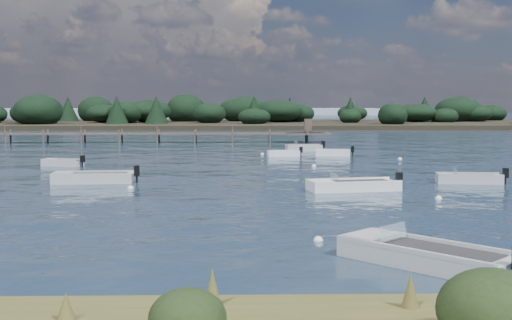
{
  "coord_description": "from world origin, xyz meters",
  "views": [
    {
      "loc": [
        -3.53,
        -25.49,
        4.52
      ],
      "look_at": [
        -2.69,
        14.0,
        1.0
      ],
      "focal_mm": 45.0,
      "sensor_mm": 36.0,
      "label": 1
    }
  ],
  "objects_px": {
    "tender_far_white": "(283,155)",
    "dinghy_mid_white_a": "(353,187)",
    "dinghy_extra_a": "(304,149)",
    "tender_far_grey_b": "(333,154)",
    "jetty": "(83,134)",
    "dinghy_extra_b": "(469,180)",
    "dinghy_near_olive": "(425,259)",
    "dinghy_mid_grey": "(93,180)",
    "tender_far_grey": "(63,164)"
  },
  "relations": [
    {
      "from": "tender_far_grey",
      "to": "dinghy_near_olive",
      "type": "bearing_deg",
      "value": -57.78
    },
    {
      "from": "tender_far_grey_b",
      "to": "tender_far_grey",
      "type": "xyz_separation_m",
      "value": [
        -20.71,
        -8.46,
        -0.01
      ]
    },
    {
      "from": "dinghy_mid_white_a",
      "to": "jetty",
      "type": "distance_m",
      "value": 47.17
    },
    {
      "from": "dinghy_extra_b",
      "to": "tender_far_grey",
      "type": "relative_size",
      "value": 1.23
    },
    {
      "from": "tender_far_white",
      "to": "dinghy_mid_white_a",
      "type": "relative_size",
      "value": 0.6
    },
    {
      "from": "tender_far_white",
      "to": "jetty",
      "type": "relative_size",
      "value": 0.05
    },
    {
      "from": "tender_far_grey",
      "to": "dinghy_mid_grey",
      "type": "xyz_separation_m",
      "value": [
        4.43,
        -9.74,
        0.02
      ]
    },
    {
      "from": "tender_far_white",
      "to": "dinghy_extra_b",
      "type": "bearing_deg",
      "value": -63.26
    },
    {
      "from": "dinghy_extra_a",
      "to": "dinghy_extra_b",
      "type": "bearing_deg",
      "value": -74.09
    },
    {
      "from": "dinghy_extra_b",
      "to": "dinghy_mid_white_a",
      "type": "relative_size",
      "value": 0.78
    },
    {
      "from": "jetty",
      "to": "tender_far_grey_b",
      "type": "bearing_deg",
      "value": -36.04
    },
    {
      "from": "tender_far_white",
      "to": "dinghy_mid_white_a",
      "type": "distance_m",
      "value": 21.37
    },
    {
      "from": "dinghy_near_olive",
      "to": "dinghy_mid_grey",
      "type": "height_order",
      "value": "dinghy_near_olive"
    },
    {
      "from": "tender_far_white",
      "to": "dinghy_mid_grey",
      "type": "bearing_deg",
      "value": -124.04
    },
    {
      "from": "tender_far_white",
      "to": "dinghy_mid_grey",
      "type": "height_order",
      "value": "dinghy_mid_grey"
    },
    {
      "from": "tender_far_grey",
      "to": "dinghy_mid_white_a",
      "type": "xyz_separation_m",
      "value": [
        18.66,
        -13.26,
        0.01
      ]
    },
    {
      "from": "tender_far_white",
      "to": "dinghy_extra_a",
      "type": "relative_size",
      "value": 0.8
    },
    {
      "from": "dinghy_extra_a",
      "to": "jetty",
      "type": "xyz_separation_m",
      "value": [
        -23.99,
        13.29,
        0.81
      ]
    },
    {
      "from": "tender_far_white",
      "to": "tender_far_grey_b",
      "type": "bearing_deg",
      "value": 6.23
    },
    {
      "from": "tender_far_grey_b",
      "to": "dinghy_extra_a",
      "type": "xyz_separation_m",
      "value": [
        -1.99,
        5.62,
        0.01
      ]
    },
    {
      "from": "tender_far_white",
      "to": "dinghy_near_olive",
      "type": "xyz_separation_m",
      "value": [
        1.62,
        -36.6,
        0.02
      ]
    },
    {
      "from": "tender_far_grey",
      "to": "dinghy_extra_a",
      "type": "relative_size",
      "value": 0.85
    },
    {
      "from": "tender_far_grey_b",
      "to": "dinghy_mid_white_a",
      "type": "distance_m",
      "value": 21.82
    },
    {
      "from": "tender_far_white",
      "to": "dinghy_near_olive",
      "type": "bearing_deg",
      "value": -87.47
    },
    {
      "from": "dinghy_mid_grey",
      "to": "dinghy_extra_b",
      "type": "bearing_deg",
      "value": -1.95
    },
    {
      "from": "tender_far_white",
      "to": "tender_far_grey",
      "type": "height_order",
      "value": "tender_far_white"
    },
    {
      "from": "tender_far_grey_b",
      "to": "jetty",
      "type": "relative_size",
      "value": 0.05
    },
    {
      "from": "tender_far_white",
      "to": "tender_far_grey",
      "type": "bearing_deg",
      "value": -154.04
    },
    {
      "from": "dinghy_extra_b",
      "to": "dinghy_extra_a",
      "type": "height_order",
      "value": "dinghy_extra_a"
    },
    {
      "from": "dinghy_extra_a",
      "to": "jetty",
      "type": "relative_size",
      "value": 0.06
    },
    {
      "from": "tender_far_grey",
      "to": "jetty",
      "type": "height_order",
      "value": "jetty"
    },
    {
      "from": "dinghy_extra_b",
      "to": "dinghy_extra_a",
      "type": "relative_size",
      "value": 1.05
    },
    {
      "from": "dinghy_mid_grey",
      "to": "dinghy_mid_white_a",
      "type": "bearing_deg",
      "value": -13.87
    },
    {
      "from": "dinghy_extra_b",
      "to": "jetty",
      "type": "distance_m",
      "value": 48.92
    },
    {
      "from": "dinghy_extra_a",
      "to": "dinghy_near_olive",
      "type": "bearing_deg",
      "value": -90.92
    },
    {
      "from": "dinghy_extra_b",
      "to": "dinghy_mid_grey",
      "type": "bearing_deg",
      "value": 178.05
    },
    {
      "from": "tender_far_grey_b",
      "to": "dinghy_near_olive",
      "type": "distance_m",
      "value": 37.17
    },
    {
      "from": "dinghy_near_olive",
      "to": "dinghy_mid_grey",
      "type": "relative_size",
      "value": 0.97
    },
    {
      "from": "dinghy_near_olive",
      "to": "tender_far_grey",
      "type": "bearing_deg",
      "value": 122.22
    },
    {
      "from": "dinghy_extra_b",
      "to": "dinghy_mid_grey",
      "type": "height_order",
      "value": "dinghy_mid_grey"
    },
    {
      "from": "dinghy_near_olive",
      "to": "dinghy_mid_grey",
      "type": "distance_m",
      "value": 23.25
    },
    {
      "from": "tender_far_grey",
      "to": "dinghy_mid_white_a",
      "type": "height_order",
      "value": "dinghy_mid_white_a"
    },
    {
      "from": "tender_far_white",
      "to": "dinghy_extra_b",
      "type": "height_order",
      "value": "dinghy_extra_b"
    },
    {
      "from": "tender_far_white",
      "to": "jetty",
      "type": "height_order",
      "value": "jetty"
    },
    {
      "from": "jetty",
      "to": "tender_far_white",
      "type": "bearing_deg",
      "value": -41.78
    },
    {
      "from": "dinghy_mid_grey",
      "to": "dinghy_near_olive",
      "type": "bearing_deg",
      "value": -54.22
    },
    {
      "from": "tender_far_white",
      "to": "dinghy_extra_a",
      "type": "distance_m",
      "value": 6.51
    },
    {
      "from": "dinghy_near_olive",
      "to": "tender_far_grey_b",
      "type": "bearing_deg",
      "value": 85.86
    },
    {
      "from": "tender_far_grey",
      "to": "jetty",
      "type": "bearing_deg",
      "value": 100.92
    },
    {
      "from": "dinghy_near_olive",
      "to": "dinghy_extra_b",
      "type": "relative_size",
      "value": 1.2
    }
  ]
}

